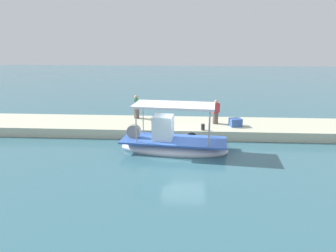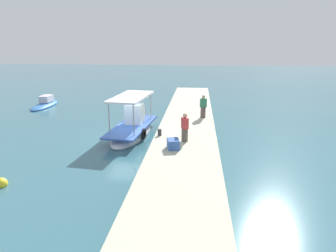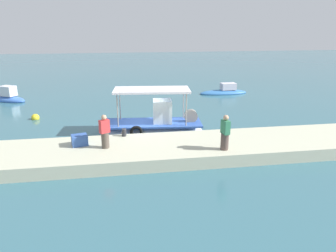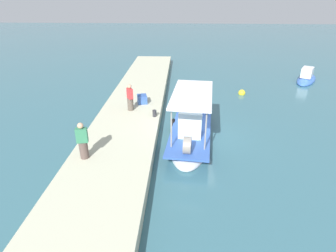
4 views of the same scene
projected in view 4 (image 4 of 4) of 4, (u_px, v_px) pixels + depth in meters
name	position (u px, v px, depth m)	size (l,w,h in m)	color
ground_plane	(195.00, 135.00, 15.78)	(120.00, 120.00, 0.00)	#376673
dock_quay	(125.00, 129.00, 15.82)	(36.00, 3.77, 0.62)	beige
main_fishing_boat	(191.00, 134.00, 14.95)	(6.34, 2.68, 3.07)	silver
fisherman_near_bollard	(83.00, 142.00, 12.20)	(0.44, 0.52, 1.71)	brown
fisherman_by_crate	(130.00, 99.00, 17.21)	(0.53, 0.50, 1.66)	brown
mooring_bollard	(154.00, 113.00, 16.54)	(0.24, 0.24, 0.40)	#2D2D33
cargo_crate	(142.00, 99.00, 18.54)	(0.75, 0.60, 0.52)	#355BA9
marker_buoy	(242.00, 93.00, 22.00)	(0.55, 0.55, 0.55)	yellow
moored_boat_mid	(306.00, 79.00, 25.13)	(4.29, 3.35, 1.56)	#3C6AC3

